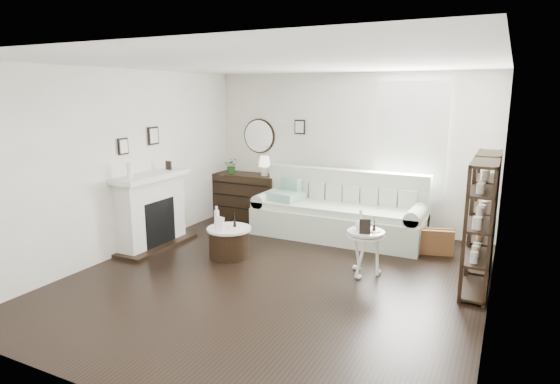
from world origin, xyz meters
The scene contains 18 objects.
room centered at (0.73, 2.70, 1.60)m, with size 5.50×5.50×5.50m.
fireplace centered at (-2.32, 0.30, 0.54)m, with size 0.50×1.40×1.84m.
shelf_unit_far centered at (2.33, 1.55, 0.80)m, with size 0.30×0.80×1.60m.
shelf_unit_near centered at (2.33, 0.65, 0.80)m, with size 0.30×0.80×1.60m.
sofa centered at (0.11, 2.09, 0.36)m, with size 2.80×0.97×1.09m.
quilt centered at (-0.81, 1.95, 0.63)m, with size 0.55×0.45×0.14m, color #289577.
suitcase centered at (1.66, 1.88, 0.19)m, with size 0.57×0.19×0.38m, color brown.
dresser centered at (-1.87, 2.47, 0.42)m, with size 1.27×0.54×0.85m.
table_lamp centered at (-1.50, 2.47, 1.03)m, with size 0.23×0.23×0.37m, color #EDE4C7, non-canonical shape.
potted_plant centered at (-2.19, 2.42, 0.99)m, with size 0.26×0.23×0.29m, color #1C5017.
drum_table centered at (-0.99, 0.41, 0.23)m, with size 0.64×0.64×0.45m.
pedestal_table centered at (0.98, 0.63, 0.55)m, with size 0.50×0.50×0.60m.
eiffel_drum centered at (-0.92, 0.46, 0.55)m, with size 0.12×0.12×0.20m, color black, non-canonical shape.
bottle_drum centered at (-1.15, 0.34, 0.60)m, with size 0.07×0.07×0.32m, color silver.
card_frame_drum centered at (-1.03, 0.25, 0.54)m, with size 0.15×0.01×0.20m, color white.
eiffel_ped centered at (1.08, 0.66, 0.69)m, with size 0.10×0.10×0.17m, color black, non-canonical shape.
flask_ped centered at (0.89, 0.65, 0.73)m, with size 0.14×0.14×0.27m, color silver, non-canonical shape.
card_frame_ped centered at (1.00, 0.50, 0.70)m, with size 0.14×0.01×0.19m, color black.
Camera 1 is at (2.57, -5.10, 2.37)m, focal length 30.00 mm.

